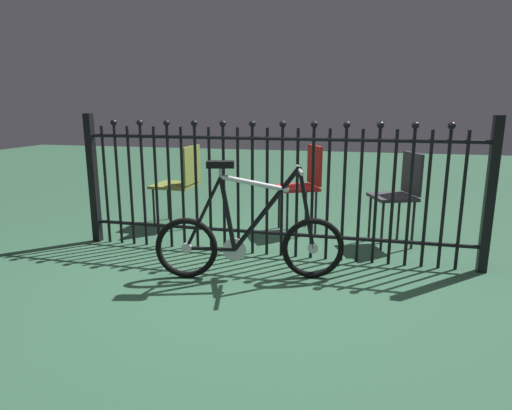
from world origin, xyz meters
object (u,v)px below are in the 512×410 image
object	(u,v)px
chair_olive	(182,178)
bicycle	(249,239)
chair_red	(305,180)
chair_charcoal	(401,189)

from	to	relation	value
chair_olive	bicycle	bearing A→B (deg)	-50.29
chair_red	chair_olive	bearing A→B (deg)	-176.61
bicycle	chair_olive	size ratio (longest dim) A/B	1.61
bicycle	chair_red	distance (m)	1.44
chair_charcoal	chair_red	bearing A→B (deg)	164.42
chair_charcoal	chair_olive	size ratio (longest dim) A/B	1.00
chair_red	chair_olive	xyz separation A→B (m)	(-1.34, -0.08, -0.02)
chair_charcoal	chair_olive	xyz separation A→B (m)	(-2.27, 0.18, -0.01)
chair_red	chair_charcoal	bearing A→B (deg)	-15.58
chair_red	chair_charcoal	size ratio (longest dim) A/B	1.03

